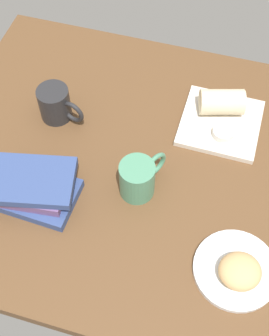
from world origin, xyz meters
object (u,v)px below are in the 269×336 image
(square_plate, at_px, (220,123))
(second_mug, at_px, (138,178))
(breakfast_wrap, at_px, (222,102))
(book_stack, at_px, (31,187))
(round_plate, at_px, (235,270))
(scone_pastry, at_px, (240,271))
(sauce_cup, at_px, (223,132))
(coffee_mug, at_px, (56,104))

(square_plate, bearing_deg, second_mug, -121.77)
(breakfast_wrap, bearing_deg, square_plate, -1.21)
(square_plate, relative_size, book_stack, 0.92)
(round_plate, distance_m, scone_pastry, 0.04)
(book_stack, bearing_deg, round_plate, -6.58)
(breakfast_wrap, distance_m, book_stack, 0.55)
(scone_pastry, relative_size, breakfast_wrap, 0.80)
(round_plate, bearing_deg, square_plate, 104.90)
(square_plate, distance_m, sauce_cup, 0.05)
(coffee_mug, bearing_deg, second_mug, -30.87)
(round_plate, bearing_deg, sauce_cup, 104.89)
(round_plate, xyz_separation_m, book_stack, (-0.51, 0.06, 0.03))
(breakfast_wrap, xyz_separation_m, book_stack, (-0.39, -0.38, -0.01))
(round_plate, relative_size, coffee_mug, 1.41)
(breakfast_wrap, distance_m, coffee_mug, 0.45)
(breakfast_wrap, xyz_separation_m, coffee_mug, (-0.43, -0.13, -0.00))
(sauce_cup, xyz_separation_m, coffee_mug, (-0.45, -0.05, 0.02))
(sauce_cup, relative_size, book_stack, 0.25)
(round_plate, height_order, sauce_cup, sauce_cup)
(second_mug, bearing_deg, scone_pastry, -30.24)
(square_plate, bearing_deg, book_stack, -139.59)
(sauce_cup, relative_size, second_mug, 0.44)
(round_plate, height_order, book_stack, book_stack)
(breakfast_wrap, distance_m, second_mug, 0.33)
(square_plate, distance_m, coffee_mug, 0.45)
(square_plate, relative_size, breakfast_wrap, 1.79)
(round_plate, bearing_deg, book_stack, 173.42)
(scone_pastry, relative_size, coffee_mug, 0.70)
(sauce_cup, bearing_deg, round_plate, -75.11)
(sauce_cup, xyz_separation_m, breakfast_wrap, (-0.02, 0.08, 0.02))
(breakfast_wrap, height_order, book_stack, breakfast_wrap)
(round_plate, bearing_deg, second_mug, 151.50)
(round_plate, distance_m, coffee_mug, 0.63)
(sauce_cup, relative_size, breakfast_wrap, 0.48)
(square_plate, bearing_deg, sauce_cup, -75.05)
(sauce_cup, bearing_deg, second_mug, -129.02)
(round_plate, bearing_deg, scone_pastry, -66.60)
(scone_pastry, xyz_separation_m, sauce_cup, (-0.10, 0.37, -0.01))
(scone_pastry, bearing_deg, coffee_mug, 149.44)
(book_stack, bearing_deg, coffee_mug, 97.56)
(second_mug, bearing_deg, round_plate, -28.50)
(round_plate, relative_size, second_mug, 1.47)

